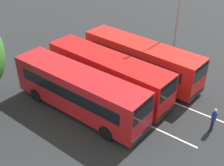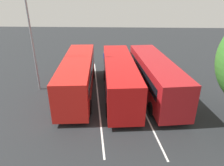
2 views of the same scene
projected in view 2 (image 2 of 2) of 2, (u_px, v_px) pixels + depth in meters
The scene contains 8 objects.
ground_plane at pixel (116, 93), 18.54m from camera, with size 77.01×77.01×0.00m, color #232628.
bus_far_left at pixel (155, 75), 17.75m from camera, with size 11.07×3.93×3.19m.
bus_center_left at pixel (119, 76), 17.57m from camera, with size 11.03×3.50×3.19m.
bus_center_right at pixel (78, 75), 17.91m from camera, with size 11.01×3.38×3.19m.
pedestrian at pixel (105, 57), 25.36m from camera, with size 0.45×0.45×1.76m.
street_lamp at pixel (34, 36), 17.17m from camera, with size 0.37×2.84×8.84m.
lane_stripe_outer_left at pixel (135, 93), 18.47m from camera, with size 16.56×0.12×0.01m, color silver.
lane_stripe_inner_left at pixel (97, 92), 18.60m from camera, with size 16.56×0.12×0.01m, color silver.
Camera 2 is at (-16.54, -0.30, 8.43)m, focal length 32.26 mm.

